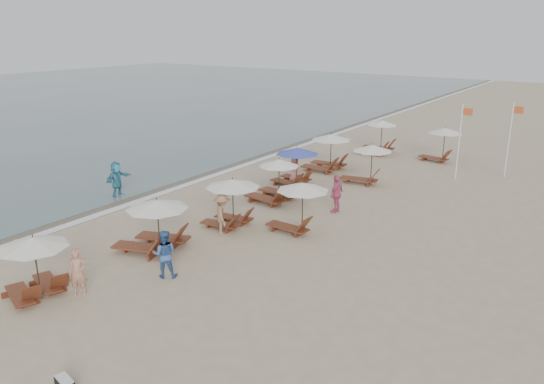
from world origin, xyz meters
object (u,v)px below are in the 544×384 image
Objects in this scene: lounger_station_2 at (230,200)px; beachgoer_near at (78,273)px; lounger_station_4 at (294,164)px; beachgoer_far_b at (294,169)px; inland_station_0 at (296,202)px; beachgoer_mid_a at (164,254)px; lounger_station_0 at (33,264)px; duffel_bag at (65,384)px; waterline_walker at (117,179)px; flag_pole_near at (460,138)px; inland_station_1 at (366,161)px; beachgoer_far_a at (337,194)px; lounger_station_5 at (327,153)px; beachgoer_mid_b at (222,215)px; lounger_station_3 at (274,183)px; lounger_station_1 at (153,225)px; lounger_station_6 at (377,140)px; inland_station_2 at (440,140)px.

lounger_station_2 reaches higher than beachgoer_near.
lounger_station_4 reaches higher than beachgoer_far_b.
inland_station_0 is 6.40m from beachgoer_mid_a.
lounger_station_0 is 3.91× the size of duffel_bag.
waterline_walker is (-7.41, 7.83, 0.12)m from beachgoer_near.
lounger_station_0 reaches higher than beachgoer_far_b.
flag_pole_near is (13.53, 13.29, 1.47)m from waterline_walker.
inland_station_1 is 1.53× the size of beachgoer_far_a.
lounger_station_2 is at bearing 81.92° from lounger_station_0.
lounger_station_5 is 1.61× the size of beachgoer_mid_b.
duffel_bag is at bearing -85.59° from inland_station_1.
lounger_station_2 is at bearing -98.39° from waterline_walker.
beachgoer_far_a is at bearing -137.34° from beachgoer_mid_a.
beachgoer_near is at bearing -14.32° from beachgoer_far_a.
inland_station_1 is 1.59× the size of beachgoer_mid_b.
lounger_station_3 is 6.80m from lounger_station_5.
beachgoer_mid_b is (-0.89, 4.24, 0.02)m from beachgoer_mid_a.
lounger_station_4 is at bearing -123.92° from beachgoer_far_a.
waterline_walker is 19.03m from flag_pole_near.
flag_pole_near is (7.15, 2.57, 1.32)m from lounger_station_5.
lounger_station_2 is at bearing -83.77° from lounger_station_3.
lounger_station_0 is at bearing -151.60° from waterline_walker.
lounger_station_1 is 1.12× the size of lounger_station_4.
lounger_station_3 is 0.99× the size of lounger_station_6.
inland_station_0 is 7.72m from beachgoer_far_b.
waterline_walker is (-7.85, 1.01, 0.05)m from beachgoer_mid_b.
lounger_station_2 is at bearing 108.31° from duffel_bag.
inland_station_2 is at bearing 63.14° from lounger_station_4.
inland_station_1 is at bearing -169.83° from beachgoer_far_a.
lounger_station_1 reaches higher than beachgoer_far_b.
lounger_station_5 reaches higher than inland_station_1.
beachgoer_far_b is at bearing -149.64° from inland_station_1.
beachgoer_mid_a is (1.70, -21.97, -0.11)m from lounger_station_6.
duffel_bag is at bearing -90.40° from inland_station_2.
lounger_station_2 reaches higher than beachgoer_mid_a.
lounger_station_6 is 16.13m from inland_station_0.
beachgoer_far_a is at bearing -93.85° from inland_station_2.
inland_station_2 is (4.27, 12.93, 0.45)m from lounger_station_3.
inland_station_1 is 4.50× the size of duffel_bag.
lounger_station_4 is 0.91× the size of inland_station_1.
beachgoer_mid_b is (1.48, -8.03, -0.27)m from lounger_station_4.
beachgoer_mid_b is 8.58m from beachgoer_far_b.
lounger_station_1 is at bearing 85.75° from lounger_station_0.
inland_station_1 is 7.68m from inland_station_2.
lounger_station_2 is 1.03m from beachgoer_mid_b.
inland_station_2 is at bearing 176.27° from beachgoer_far_a.
duffel_bag is (4.48, -7.25, -0.87)m from lounger_station_1.
beachgoer_near is at bearing 25.94° from beachgoer_mid_a.
flag_pole_near is (3.21, 12.36, 1.01)m from inland_station_0.
lounger_station_5 is 7.71m from beachgoer_far_a.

